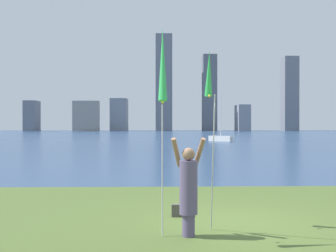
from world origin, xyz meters
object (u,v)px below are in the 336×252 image
at_px(kite_flag_right, 209,79).
at_px(bag, 178,210).
at_px(person, 188,188).
at_px(sailboat_0, 221,138).
at_px(kite_flag_left, 163,68).

height_order(kite_flag_right, bag, kite_flag_right).
height_order(person, sailboat_0, sailboat_0).
height_order(person, kite_flag_right, kite_flag_right).
xyz_separation_m(person, kite_flag_right, (0.49, 0.80, 2.13)).
relative_size(kite_flag_left, bag, 12.25).
xyz_separation_m(person, kite_flag_left, (-0.49, -0.31, 2.20)).
bearing_deg(kite_flag_left, person, 32.07).
bearing_deg(bag, kite_flag_right, -55.00).
bearing_deg(sailboat_0, person, -99.56).
bearing_deg(bag, person, -86.42).
relative_size(kite_flag_left, sailboat_0, 0.67).
bearing_deg(sailboat_0, kite_flag_left, -100.14).
bearing_deg(kite_flag_right, bag, 125.00).
bearing_deg(kite_flag_left, sailboat_0, 79.86).
xyz_separation_m(person, sailboat_0, (7.00, 41.59, -0.51)).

